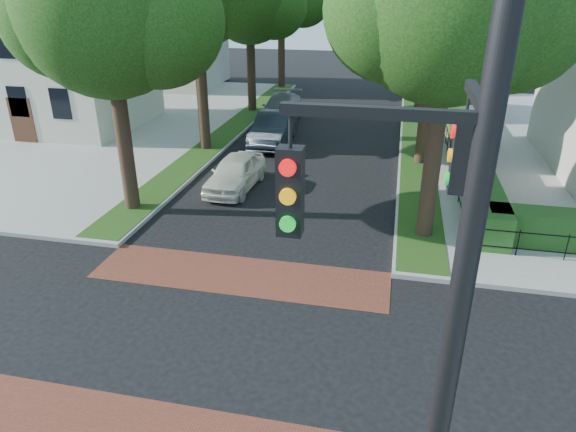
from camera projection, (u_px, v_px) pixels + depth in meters
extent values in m
plane|color=black|center=(202.00, 341.00, 12.72)|extent=(120.00, 120.00, 0.00)
cube|color=gray|center=(24.00, 118.00, 33.34)|extent=(30.00, 30.00, 0.15)
cube|color=brown|center=(240.00, 275.00, 15.57)|extent=(9.00, 2.20, 0.01)
cube|color=#214112|center=(417.00, 139.00, 28.61)|extent=(1.60, 29.80, 0.02)
cube|color=#214112|center=(232.00, 128.00, 30.68)|extent=(1.60, 29.80, 0.02)
cylinder|color=black|center=(436.00, 130.00, 16.31)|extent=(0.56, 0.56, 7.35)
sphere|color=black|center=(511.00, 13.00, 14.80)|extent=(4.65, 4.65, 4.65)
sphere|color=black|center=(397.00, 9.00, 14.94)|extent=(4.34, 4.34, 4.34)
cylinder|color=black|center=(429.00, 81.00, 23.35)|extent=(0.56, 0.56, 7.70)
cylinder|color=black|center=(423.00, 65.00, 31.57)|extent=(0.56, 0.56, 6.65)
sphere|color=black|center=(429.00, 3.00, 30.11)|extent=(5.80, 5.80, 5.80)
sphere|color=black|center=(456.00, 11.00, 30.24)|extent=(4.35, 4.35, 4.35)
sphere|color=black|center=(404.00, 9.00, 30.34)|extent=(4.06, 4.06, 4.06)
cylinder|color=black|center=(420.00, 46.00, 39.50)|extent=(0.56, 0.56, 7.00)
sphere|color=black|center=(448.00, 0.00, 38.08)|extent=(4.50, 4.50, 4.50)
cylinder|color=black|center=(121.00, 118.00, 18.49)|extent=(0.56, 0.56, 7.00)
sphere|color=black|center=(106.00, 7.00, 16.96)|extent=(6.00, 6.00, 6.00)
sphere|color=black|center=(157.00, 20.00, 17.07)|extent=(4.50, 4.50, 4.50)
sphere|color=black|center=(64.00, 17.00, 17.19)|extent=(4.20, 4.20, 4.20)
cylinder|color=black|center=(201.00, 70.00, 25.39)|extent=(0.56, 0.56, 8.05)
cylinder|color=black|center=(251.00, 58.00, 33.64)|extent=(0.56, 0.56, 6.86)
sphere|color=black|center=(274.00, 5.00, 32.27)|extent=(4.20, 4.20, 4.20)
sphere|color=black|center=(227.00, 3.00, 32.35)|extent=(3.92, 3.92, 3.92)
cylinder|color=black|center=(281.00, 42.00, 41.59)|extent=(0.56, 0.56, 7.14)
cube|color=#204819|center=(469.00, 153.00, 24.27)|extent=(1.00, 18.00, 1.20)
cube|color=beige|center=(60.00, 70.00, 30.30)|extent=(9.00, 8.00, 6.50)
cube|color=beige|center=(162.00, 44.00, 42.75)|extent=(9.00, 8.00, 6.50)
cylinder|color=black|center=(450.00, 357.00, 5.93)|extent=(0.26, 0.26, 8.00)
cube|color=black|center=(381.00, 113.00, 4.96)|extent=(2.00, 0.12, 0.12)
cube|color=black|center=(478.00, 99.00, 5.57)|extent=(0.12, 1.80, 0.12)
cube|color=black|center=(290.00, 192.00, 5.51)|extent=(0.28, 0.22, 1.00)
cylinder|color=red|center=(288.00, 168.00, 5.26)|extent=(0.18, 0.05, 0.18)
cylinder|color=orange|center=(288.00, 197.00, 5.39)|extent=(0.18, 0.05, 0.18)
cylinder|color=#0CB226|center=(288.00, 224.00, 5.53)|extent=(0.18, 0.05, 0.18)
cube|color=black|center=(460.00, 156.00, 6.65)|extent=(0.22, 0.28, 1.00)
cylinder|color=red|center=(453.00, 131.00, 6.55)|extent=(0.05, 0.18, 0.18)
cylinder|color=orange|center=(450.00, 155.00, 6.68)|extent=(0.05, 0.18, 0.18)
cylinder|color=#0CB226|center=(447.00, 178.00, 6.81)|extent=(0.05, 0.18, 0.18)
imported|color=silver|center=(235.00, 173.00, 21.84)|extent=(1.90, 4.33, 1.45)
imported|color=#212A32|center=(273.00, 129.00, 27.92)|extent=(1.93, 5.19, 1.69)
imported|color=slate|center=(282.00, 109.00, 32.52)|extent=(2.65, 5.77, 1.63)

